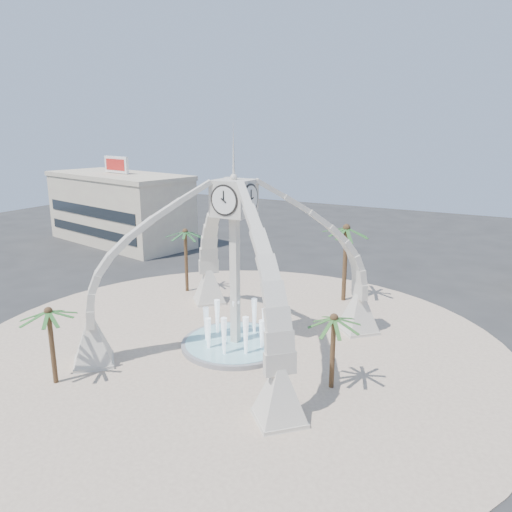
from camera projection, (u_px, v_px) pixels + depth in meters
The scene contains 9 objects.
ground at pixel (236, 347), 36.92m from camera, with size 140.00×140.00×0.00m, color #282828.
plaza at pixel (236, 346), 36.91m from camera, with size 40.00×40.00×0.06m, color beige.
clock_tower at pixel (235, 262), 35.29m from camera, with size 17.94×17.94×16.30m.
fountain at pixel (236, 343), 36.85m from camera, with size 8.00×8.00×3.62m.
building_nw at pixel (120, 208), 69.27m from camera, with size 23.75×13.73×11.90m.
palm_east at pixel (334, 319), 29.96m from camera, with size 4.22×4.22×5.27m.
palm_west at pixel (185, 232), 47.83m from camera, with size 4.10×4.10×6.70m.
palm_north at pixel (347, 229), 44.99m from camera, with size 5.74×5.74×7.76m.
palm_south at pixel (48, 312), 30.45m from camera, with size 4.27×4.27×5.48m.
Camera 1 is at (17.69, -29.13, 15.78)m, focal length 35.00 mm.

